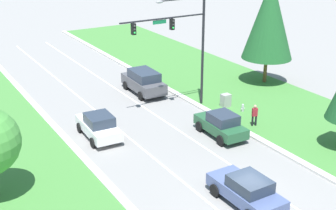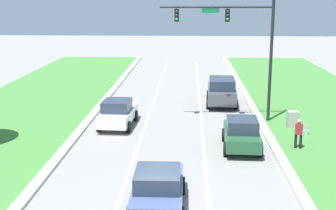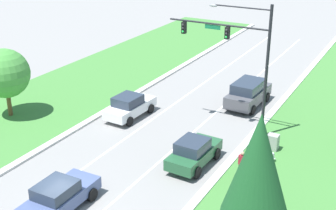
# 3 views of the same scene
# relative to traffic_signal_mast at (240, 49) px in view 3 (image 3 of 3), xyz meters

# --- Properties ---
(ground_plane) EXTENTS (160.00, 160.00, 0.00)m
(ground_plane) POSITION_rel_traffic_signal_mast_xyz_m (-4.26, -13.12, -5.89)
(ground_plane) COLOR gray
(lane_stripe_inner_left) EXTENTS (0.14, 81.00, 0.01)m
(lane_stripe_inner_left) POSITION_rel_traffic_signal_mast_xyz_m (-6.06, -13.12, -5.89)
(lane_stripe_inner_left) COLOR white
(lane_stripe_inner_left) RESTS_ON ground_plane
(traffic_signal_mast) EXTENTS (7.18, 0.41, 8.99)m
(traffic_signal_mast) POSITION_rel_traffic_signal_mast_xyz_m (0.00, 0.00, 0.00)
(traffic_signal_mast) COLOR black
(traffic_signal_mast) RESTS_ON ground_plane
(graphite_suv) EXTENTS (2.42, 5.07, 2.03)m
(graphite_suv) POSITION_rel_traffic_signal_mast_xyz_m (-0.84, 4.82, -4.84)
(graphite_suv) COLOR #4C4C51
(graphite_suv) RESTS_ON ground_plane
(white_sedan) EXTENTS (2.20, 4.51, 1.73)m
(white_sedan) POSITION_rel_traffic_signal_mast_xyz_m (-7.79, -1.56, -5.03)
(white_sedan) COLOR white
(white_sedan) RESTS_ON ground_plane
(slate_blue_sedan) EXTENTS (2.11, 4.51, 1.64)m
(slate_blue_sedan) POSITION_rel_traffic_signal_mast_xyz_m (-4.45, -13.18, -5.06)
(slate_blue_sedan) COLOR #475684
(slate_blue_sedan) RESTS_ON ground_plane
(forest_sedan) EXTENTS (2.12, 4.28, 1.73)m
(forest_sedan) POSITION_rel_traffic_signal_mast_xyz_m (-0.45, -5.72, -5.02)
(forest_sedan) COLOR #235633
(forest_sedan) RESTS_ON ground_plane
(utility_cabinet) EXTENTS (0.70, 0.60, 1.10)m
(utility_cabinet) POSITION_rel_traffic_signal_mast_xyz_m (3.16, -1.57, -5.34)
(utility_cabinet) COLOR #9E9E99
(utility_cabinet) RESTS_ON ground_plane
(pedestrian) EXTENTS (0.43, 0.33, 1.69)m
(pedestrian) POSITION_rel_traffic_signal_mast_xyz_m (2.58, -5.68, -4.95)
(pedestrian) COLOR black
(pedestrian) RESTS_ON ground_plane
(fire_hydrant) EXTENTS (0.34, 0.20, 0.70)m
(fire_hydrant) POSITION_rel_traffic_signal_mast_xyz_m (3.65, -3.12, -5.55)
(fire_hydrant) COLOR #B7B7BC
(fire_hydrant) RESTS_ON ground_plane
(oak_near_left_tree) EXTENTS (3.61, 3.61, 5.19)m
(oak_near_left_tree) POSITION_rel_traffic_signal_mast_xyz_m (-15.71, -5.76, -2.52)
(oak_near_left_tree) COLOR brown
(oak_near_left_tree) RESTS_ON ground_plane
(conifer_far_right_tree) EXTENTS (2.93, 2.93, 6.83)m
(conifer_far_right_tree) POSITION_rel_traffic_signal_mast_xyz_m (5.24, -11.48, -1.43)
(conifer_far_right_tree) COLOR brown
(conifer_far_right_tree) RESTS_ON ground_plane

